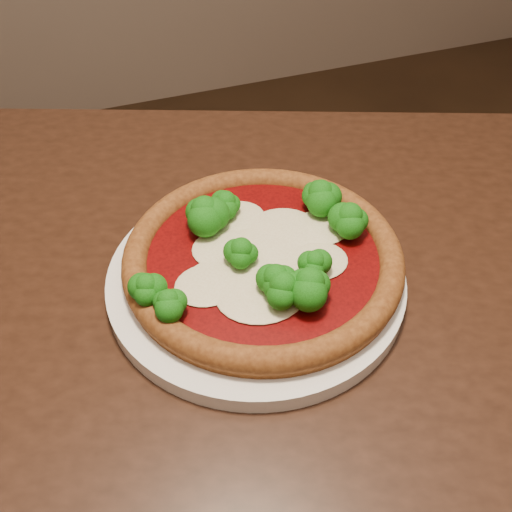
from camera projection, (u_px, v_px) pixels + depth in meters
name	position (u px, v px, depth m)	size (l,w,h in m)	color
dining_table	(238.00, 383.00, 0.62)	(1.42, 1.20, 0.75)	black
plate	(256.00, 278.00, 0.59)	(0.30, 0.30, 0.02)	white
pizza	(264.00, 254.00, 0.58)	(0.29, 0.29, 0.06)	brown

